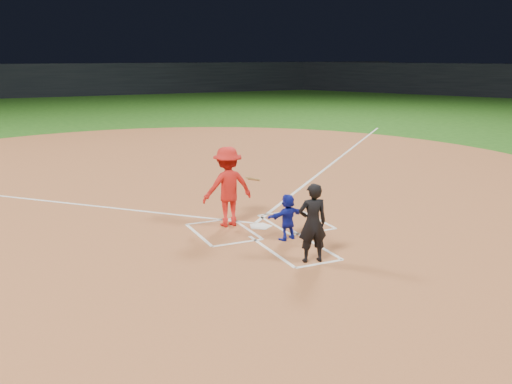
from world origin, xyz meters
name	(u,v)px	position (x,y,z in m)	size (l,w,h in m)	color
ground	(260,227)	(0.00, 0.00, 0.00)	(120.00, 120.00, 0.00)	#1E5214
home_plate_dirt	(185,179)	(0.00, 6.00, 0.01)	(28.00, 28.00, 0.01)	#985631
stadium_wall_far	(53,80)	(0.00, 48.00, 1.60)	(80.00, 1.20, 3.20)	black
home_plate	(260,226)	(0.00, 0.00, 0.02)	(0.60, 0.60, 0.02)	white
catcher	(288,217)	(0.15, -1.14, 0.54)	(0.98, 0.31, 1.06)	#141EA4
umpire	(313,223)	(-0.07, -2.60, 0.83)	(0.59, 0.39, 1.63)	black
chalk_markings	(192,183)	(0.00, 5.29, 0.01)	(28.35, 17.32, 0.01)	white
batter_at_plate	(228,187)	(-0.67, 0.44, 0.99)	(1.56, 0.84, 1.95)	red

